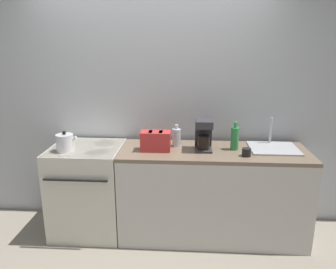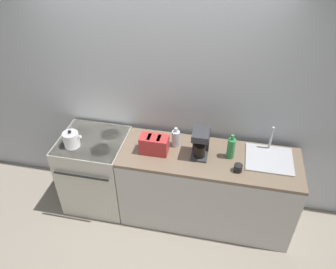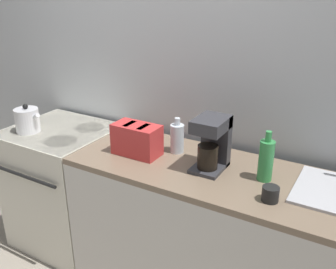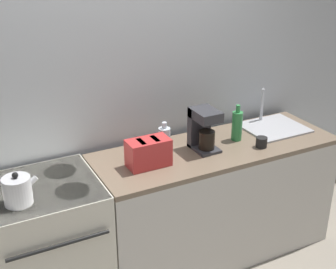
% 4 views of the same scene
% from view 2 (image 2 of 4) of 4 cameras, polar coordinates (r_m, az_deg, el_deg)
% --- Properties ---
extents(ground_plane, '(12.00, 12.00, 0.00)m').
position_cam_2_polar(ground_plane, '(3.89, -4.29, -15.94)').
color(ground_plane, gray).
extents(wall_back, '(8.00, 0.05, 2.60)m').
position_cam_2_polar(wall_back, '(3.53, -2.17, 6.42)').
color(wall_back, silver).
rests_on(wall_back, ground_plane).
extents(stove, '(0.71, 0.70, 0.92)m').
position_cam_2_polar(stove, '(3.91, -12.28, -6.11)').
color(stove, silver).
rests_on(stove, ground_plane).
extents(counter_block, '(1.84, 0.64, 0.92)m').
position_cam_2_polar(counter_block, '(3.67, 6.75, -9.26)').
color(counter_block, silver).
rests_on(counter_block, ground_plane).
extents(kettle, '(0.21, 0.16, 0.20)m').
position_cam_2_polar(kettle, '(3.55, -16.48, -0.82)').
color(kettle, silver).
rests_on(kettle, stove).
extents(toaster, '(0.29, 0.16, 0.19)m').
position_cam_2_polar(toaster, '(3.32, -2.43, -1.75)').
color(toaster, red).
rests_on(toaster, counter_block).
extents(coffee_maker, '(0.16, 0.22, 0.30)m').
position_cam_2_polar(coffee_maker, '(3.27, 5.71, -1.18)').
color(coffee_maker, '#333338').
rests_on(coffee_maker, counter_block).
extents(sink_tray, '(0.46, 0.42, 0.28)m').
position_cam_2_polar(sink_tray, '(3.44, 17.22, -3.92)').
color(sink_tray, '#B7B7BC').
rests_on(sink_tray, counter_block).
extents(bottle_clear, '(0.08, 0.08, 0.22)m').
position_cam_2_polar(bottle_clear, '(3.40, 1.36, -0.66)').
color(bottle_clear, silver).
rests_on(bottle_clear, counter_block).
extents(bottle_green, '(0.08, 0.08, 0.28)m').
position_cam_2_polar(bottle_green, '(3.30, 10.91, -2.33)').
color(bottle_green, '#338C47').
rests_on(bottle_green, counter_block).
extents(cup_black, '(0.08, 0.08, 0.08)m').
position_cam_2_polar(cup_black, '(3.21, 12.10, -5.73)').
color(cup_black, black).
rests_on(cup_black, counter_block).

